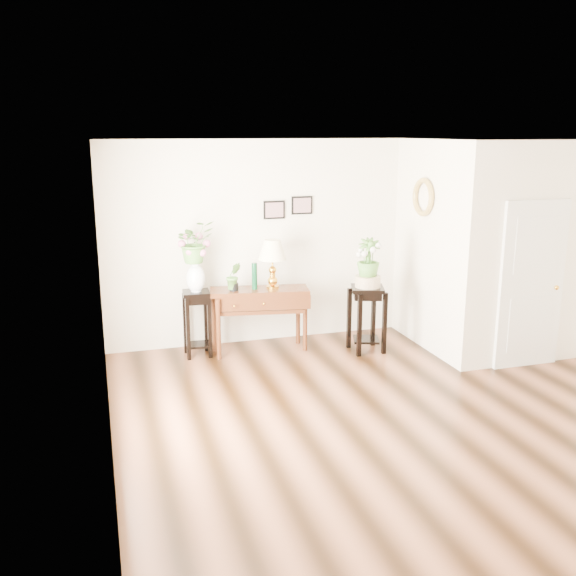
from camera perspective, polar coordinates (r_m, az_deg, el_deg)
name	(u,v)px	position (r m, az deg, el deg)	size (l,w,h in m)	color
floor	(402,410)	(7.08, 10.12, -10.62)	(6.00, 5.50, 0.02)	brown
ceiling	(415,142)	(6.46, 11.19, 12.65)	(6.00, 5.50, 0.02)	white
wall_back	(318,240)	(9.11, 2.69, 4.30)	(6.00, 0.02, 2.80)	beige
wall_left	(102,305)	(5.91, -16.20, -1.47)	(0.02, 5.50, 2.80)	beige
partition	(487,244)	(9.19, 17.25, 3.78)	(1.80, 1.95, 2.80)	beige
door	(531,285)	(8.47, 20.82, 0.25)	(0.90, 0.05, 2.10)	silver
art_print_left	(274,210)	(8.83, -1.24, 6.96)	(0.30, 0.02, 0.25)	black
art_print_right	(302,205)	(8.94, 1.25, 7.37)	(0.30, 0.02, 0.25)	black
wall_ornament	(423,197)	(8.72, 11.91, 7.91)	(0.51, 0.51, 0.07)	tan
console_table	(260,320)	(8.61, -2.53, -2.87)	(1.30, 0.43, 0.87)	#34190F
table_lamp	(272,262)	(8.46, -1.39, 2.32)	(0.38, 0.38, 0.66)	gold
green_vase	(255,277)	(8.44, -3.00, 1.02)	(0.07, 0.07, 0.35)	#073219
potted_plant	(234,277)	(8.38, -4.86, 0.96)	(0.20, 0.16, 0.36)	#498331
plant_stand_a	(197,324)	(8.52, -8.08, -3.15)	(0.34, 0.34, 0.88)	black
porcelain_vase	(195,274)	(8.35, -8.23, 1.21)	(0.25, 0.25, 0.43)	white
lily_arrangement	(194,240)	(8.27, -8.34, 4.23)	(0.49, 0.43, 0.54)	#498331
plant_stand_b	(367,319)	(8.68, 7.00, -2.75)	(0.42, 0.42, 0.89)	black
ceramic_bowl	(368,281)	(8.54, 7.10, 0.62)	(0.34, 0.34, 0.15)	#C6B289
narcissus	(368,258)	(8.48, 7.17, 2.63)	(0.30, 0.30, 0.53)	#498331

